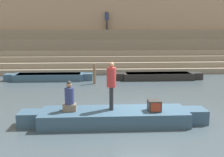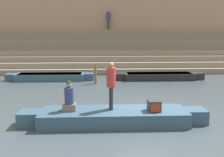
{
  "view_description": "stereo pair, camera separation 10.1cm",
  "coord_description": "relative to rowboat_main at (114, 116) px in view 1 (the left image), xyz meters",
  "views": [
    {
      "loc": [
        -1.77,
        -9.52,
        3.24
      ],
      "look_at": [
        -1.2,
        0.42,
        1.39
      ],
      "focal_mm": 42.0,
      "sensor_mm": 36.0,
      "label": 1
    },
    {
      "loc": [
        -1.67,
        -9.52,
        3.24
      ],
      "look_at": [
        -1.2,
        0.42,
        1.39
      ],
      "focal_mm": 42.0,
      "sensor_mm": 36.0,
      "label": 2
    }
  ],
  "objects": [
    {
      "name": "person_standing",
      "position": [
        -0.09,
        0.11,
        1.2
      ],
      "size": [
        0.32,
        0.32,
        1.67
      ],
      "rotation": [
        0.0,
        0.0,
        0.16
      ],
      "color": "#28282D",
      "rests_on": "rowboat_main"
    },
    {
      "name": "rowboat_main",
      "position": [
        0.0,
        0.0,
        0.0
      ],
      "size": [
        6.52,
        1.51,
        0.49
      ],
      "rotation": [
        0.0,
        0.0,
        -0.02
      ],
      "color": "#33516B",
      "rests_on": "ground"
    },
    {
      "name": "moored_boat_shore",
      "position": [
        -3.72,
        8.31,
        -0.03
      ],
      "size": [
        5.68,
        1.18,
        0.45
      ],
      "rotation": [
        0.0,
        0.0,
        0.04
      ],
      "color": "#33516B",
      "rests_on": "ground"
    },
    {
      "name": "back_wall",
      "position": [
        1.2,
        15.49,
        4.77
      ],
      "size": [
        34.2,
        1.28,
        10.13
      ],
      "color": "tan",
      "rests_on": "ground"
    },
    {
      "name": "moored_boat_distant",
      "position": [
        3.47,
        8.19,
        -0.03
      ],
      "size": [
        5.91,
        1.18,
        0.45
      ],
      "rotation": [
        0.0,
        0.0,
        -0.07
      ],
      "color": "black",
      "rests_on": "ground"
    },
    {
      "name": "ghat_steps",
      "position": [
        1.2,
        13.21,
        0.9
      ],
      "size": [
        36.0,
        4.76,
        3.28
      ],
      "color": "gray",
      "rests_on": "ground"
    },
    {
      "name": "mooring_post",
      "position": [
        -0.73,
        7.02,
        0.36
      ],
      "size": [
        0.17,
        0.17,
        1.25
      ],
      "primitive_type": "cylinder",
      "color": "brown",
      "rests_on": "ground"
    },
    {
      "name": "tv_set",
      "position": [
        1.38,
        -0.15,
        0.42
      ],
      "size": [
        0.43,
        0.46,
        0.37
      ],
      "rotation": [
        0.0,
        0.0,
        -0.05
      ],
      "color": "#2D2D2D",
      "rests_on": "rowboat_main"
    },
    {
      "name": "person_rowing",
      "position": [
        -1.53,
        0.04,
        0.66
      ],
      "size": [
        0.45,
        0.35,
        1.05
      ],
      "rotation": [
        0.0,
        0.0,
        0.21
      ],
      "color": "#756656",
      "rests_on": "rowboat_main"
    },
    {
      "name": "person_on_steps",
      "position": [
        0.32,
        14.59,
        3.98
      ],
      "size": [
        0.33,
        0.33,
        1.66
      ],
      "rotation": [
        0.0,
        0.0,
        2.83
      ],
      "color": "#28282D",
      "rests_on": "ghat_steps"
    },
    {
      "name": "ground_plane",
      "position": [
        1.2,
        0.78,
        -0.26
      ],
      "size": [
        120.0,
        120.0,
        0.0
      ],
      "primitive_type": "plane",
      "color": "#3D4C56"
    }
  ]
}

